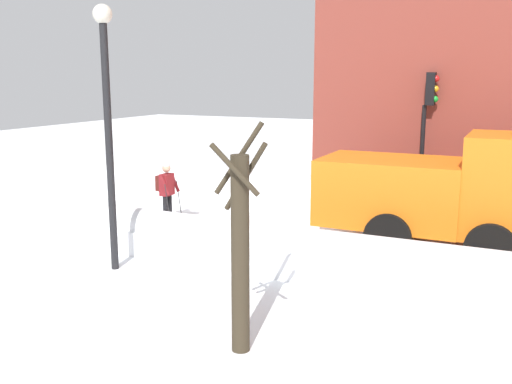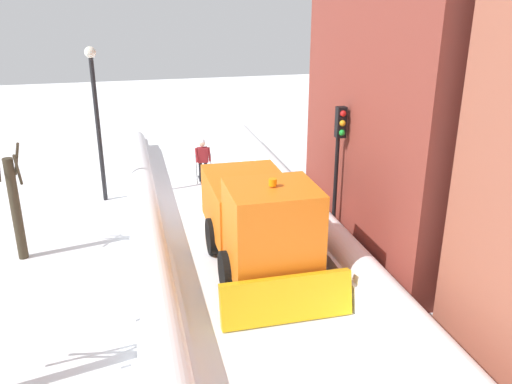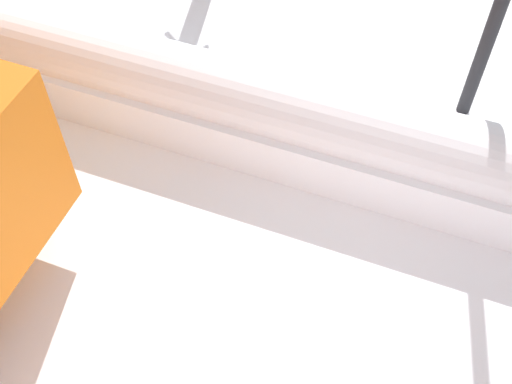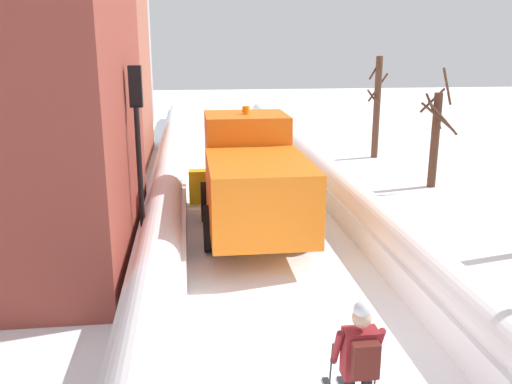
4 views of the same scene
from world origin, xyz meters
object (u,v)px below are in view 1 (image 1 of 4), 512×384
skier (167,189)px  traffic_light_pole (428,119)px  bare_tree_near (240,248)px  street_lamp (107,108)px  plow_truck (448,193)px

skier → traffic_light_pole: (-3.10, 6.68, 2.01)m
skier → traffic_light_pole: bearing=114.9°
traffic_light_pole → bare_tree_near: (9.27, -1.20, -1.37)m
skier → street_lamp: street_lamp is taller
plow_truck → street_lamp: street_lamp is taller
skier → bare_tree_near: 8.28m
street_lamp → traffic_light_pole: bearing=142.1°
bare_tree_near → street_lamp: bearing=-118.0°
skier → plow_truck: bearing=93.2°
skier → street_lamp: size_ratio=0.32×
traffic_light_pole → street_lamp: 8.89m
bare_tree_near → plow_truck: bearing=161.8°
plow_truck → bare_tree_near: (6.60, -2.17, 0.17)m
plow_truck → bare_tree_near: bearing=-18.2°
traffic_light_pole → skier: bearing=-65.1°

